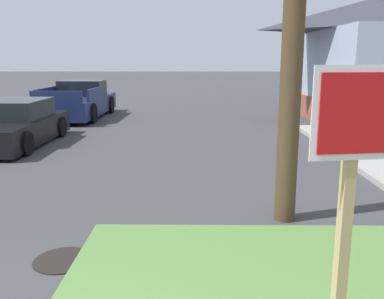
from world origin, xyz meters
TOP-DOWN VIEW (x-y plane):
  - stop_sign at (2.55, 1.33)m, footprint 0.68×0.33m
  - manhole_cover at (-0.20, 2.91)m, footprint 0.70×0.70m
  - parked_sedan_black at (-3.68, 9.86)m, footprint 1.90×4.34m
  - pickup_truck_navy at (-3.46, 15.51)m, footprint 2.24×5.17m

SIDE VIEW (x-z plane):
  - manhole_cover at x=-0.20m, z-range 0.00..0.02m
  - parked_sedan_black at x=-3.68m, z-range -0.08..1.17m
  - pickup_truck_navy at x=-3.46m, z-range -0.12..1.36m
  - stop_sign at x=2.55m, z-range 0.03..2.29m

